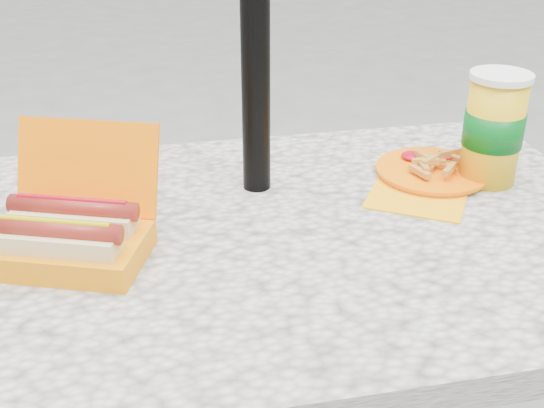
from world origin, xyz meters
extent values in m
cube|color=beige|center=(0.00, 0.00, 0.72)|extent=(1.20, 0.80, 0.05)
cylinder|color=black|center=(-0.50, 0.30, 0.35)|extent=(0.07, 0.07, 0.70)
cylinder|color=black|center=(0.50, 0.30, 0.35)|extent=(0.07, 0.07, 0.70)
cube|color=#FF6F00|center=(-0.32, -0.03, 0.77)|extent=(0.27, 0.22, 0.04)
cube|color=#FF6F00|center=(-0.29, 0.06, 0.86)|extent=(0.24, 0.14, 0.14)
cube|color=beige|center=(-0.34, -0.07, 0.79)|extent=(0.19, 0.12, 0.05)
cylinder|color=maroon|center=(-0.34, -0.07, 0.82)|extent=(0.20, 0.10, 0.03)
cylinder|color=#B2AB00|center=(-0.34, -0.07, 0.84)|extent=(0.16, 0.07, 0.01)
cube|color=beige|center=(-0.31, 0.00, 0.79)|extent=(0.19, 0.12, 0.05)
cylinder|color=maroon|center=(-0.31, 0.00, 0.82)|extent=(0.20, 0.10, 0.03)
cylinder|color=#9C0414|center=(-0.31, 0.00, 0.84)|extent=(0.16, 0.07, 0.01)
cube|color=#FFA70A|center=(0.28, 0.06, 0.75)|extent=(0.23, 0.23, 0.00)
cylinder|color=#FF6F00|center=(0.34, 0.14, 0.76)|extent=(0.20, 0.20, 0.01)
cylinder|color=#FF6F00|center=(0.34, 0.14, 0.76)|extent=(0.21, 0.21, 0.01)
cube|color=orange|center=(0.37, 0.16, 0.78)|extent=(0.05, 0.03, 0.01)
cube|color=orange|center=(0.32, 0.13, 0.78)|extent=(0.05, 0.02, 0.01)
cube|color=orange|center=(0.35, 0.10, 0.78)|extent=(0.04, 0.05, 0.01)
cube|color=orange|center=(0.34, 0.16, 0.78)|extent=(0.04, 0.05, 0.01)
cube|color=orange|center=(0.30, 0.11, 0.78)|extent=(0.03, 0.05, 0.01)
cube|color=orange|center=(0.32, 0.15, 0.78)|extent=(0.04, 0.05, 0.01)
cube|color=orange|center=(0.35, 0.14, 0.77)|extent=(0.05, 0.04, 0.01)
cube|color=orange|center=(0.33, 0.16, 0.78)|extent=(0.02, 0.05, 0.01)
cube|color=orange|center=(0.31, 0.12, 0.78)|extent=(0.02, 0.05, 0.01)
cube|color=orange|center=(0.33, 0.14, 0.78)|extent=(0.05, 0.02, 0.01)
cube|color=orange|center=(0.34, 0.14, 0.77)|extent=(0.04, 0.05, 0.01)
cube|color=orange|center=(0.38, 0.16, 0.78)|extent=(0.03, 0.05, 0.01)
cube|color=orange|center=(0.33, 0.13, 0.79)|extent=(0.05, 0.04, 0.01)
ellipsoid|color=#9C0414|center=(0.32, 0.19, 0.77)|extent=(0.04, 0.04, 0.01)
cube|color=red|center=(0.35, 0.15, 0.78)|extent=(0.09, 0.03, 0.00)
cylinder|color=gold|center=(0.43, 0.10, 0.85)|extent=(0.10, 0.10, 0.19)
cylinder|color=#015313|center=(0.43, 0.10, 0.85)|extent=(0.11, 0.11, 0.06)
cylinder|color=white|center=(0.43, 0.10, 0.95)|extent=(0.11, 0.11, 0.01)
camera|label=1|loc=(-0.21, -0.95, 1.30)|focal=45.00mm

